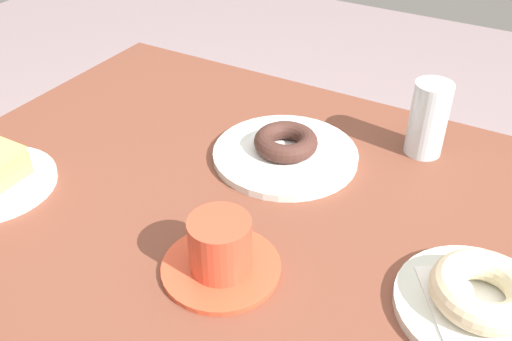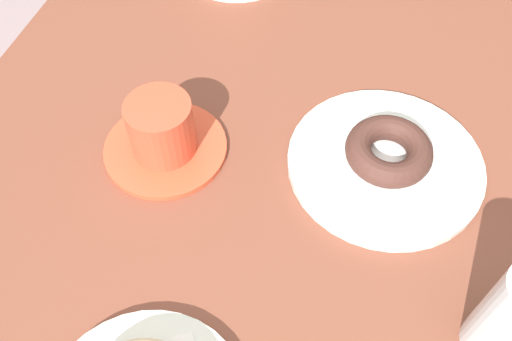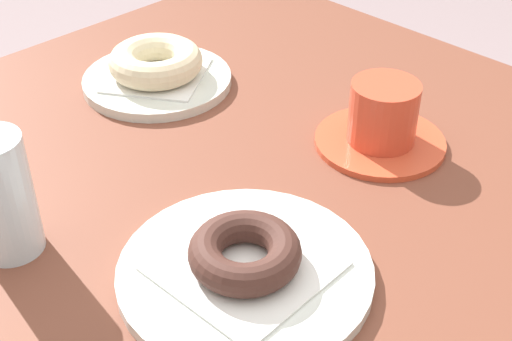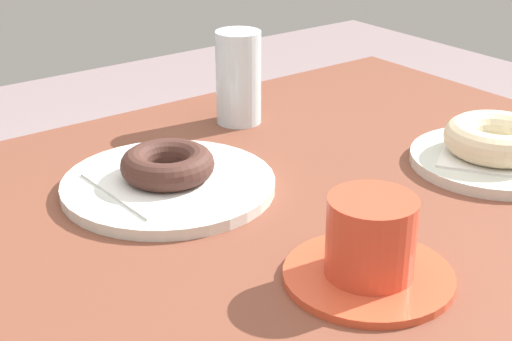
% 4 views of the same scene
% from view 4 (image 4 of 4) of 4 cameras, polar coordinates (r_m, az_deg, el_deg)
% --- Properties ---
extents(table, '(1.08, 0.81, 0.76)m').
position_cam_4_polar(table, '(0.82, 1.04, -11.34)').
color(table, brown).
rests_on(table, ground_plane).
extents(plate_sugar_ring, '(0.20, 0.20, 0.01)m').
position_cam_4_polar(plate_sugar_ring, '(0.96, 17.12, 0.73)').
color(plate_sugar_ring, silver).
rests_on(plate_sugar_ring, table).
extents(napkin_sugar_ring, '(0.17, 0.17, 0.00)m').
position_cam_4_polar(napkin_sugar_ring, '(0.96, 17.18, 1.17)').
color(napkin_sugar_ring, white).
rests_on(napkin_sugar_ring, plate_sugar_ring).
extents(donut_sugar_ring, '(0.12, 0.12, 0.04)m').
position_cam_4_polar(donut_sugar_ring, '(0.95, 17.33, 2.30)').
color(donut_sugar_ring, beige).
rests_on(donut_sugar_ring, napkin_sugar_ring).
extents(plate_chocolate_ring, '(0.24, 0.24, 0.01)m').
position_cam_4_polar(plate_chocolate_ring, '(0.86, -6.46, -1.05)').
color(plate_chocolate_ring, silver).
rests_on(plate_chocolate_ring, table).
extents(napkin_chocolate_ring, '(0.15, 0.15, 0.00)m').
position_cam_4_polar(napkin_chocolate_ring, '(0.86, -6.48, -0.58)').
color(napkin_chocolate_ring, white).
rests_on(napkin_chocolate_ring, plate_chocolate_ring).
extents(donut_chocolate_ring, '(0.10, 0.10, 0.03)m').
position_cam_4_polar(donut_chocolate_ring, '(0.85, -6.53, 0.46)').
color(donut_chocolate_ring, '#442720').
rests_on(donut_chocolate_ring, napkin_chocolate_ring).
extents(water_glass, '(0.06, 0.06, 0.12)m').
position_cam_4_polar(water_glass, '(1.04, -1.30, 6.86)').
color(water_glass, silver).
rests_on(water_glass, table).
extents(coffee_cup, '(0.15, 0.15, 0.08)m').
position_cam_4_polar(coffee_cup, '(0.68, 8.42, -5.55)').
color(coffee_cup, '#D14C2E').
rests_on(coffee_cup, table).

